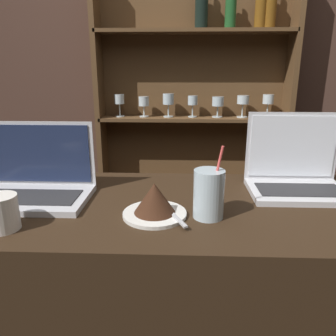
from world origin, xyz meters
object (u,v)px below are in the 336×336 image
(laptop_near, at_px, (34,182))
(water_glass, at_px, (209,194))
(laptop_far, at_px, (296,173))
(cake_plate, at_px, (155,202))
(coffee_cup, at_px, (1,213))

(laptop_near, distance_m, water_glass, 0.54)
(laptop_far, distance_m, cake_plate, 0.49)
(laptop_near, relative_size, laptop_far, 1.13)
(laptop_far, relative_size, cake_plate, 1.71)
(cake_plate, bearing_deg, laptop_far, 25.80)
(laptop_far, bearing_deg, cake_plate, -154.20)
(laptop_far, xyz_separation_m, cake_plate, (-0.45, -0.22, -0.02))
(laptop_near, xyz_separation_m, water_glass, (0.53, -0.12, 0.02))
(coffee_cup, bearing_deg, laptop_near, 92.98)
(cake_plate, distance_m, coffee_cup, 0.38)
(cake_plate, bearing_deg, water_glass, -0.60)
(laptop_near, bearing_deg, cake_plate, -17.73)
(laptop_near, bearing_deg, water_glass, -13.23)
(laptop_far, xyz_separation_m, coffee_cup, (-0.82, -0.31, -0.01))
(cake_plate, xyz_separation_m, coffee_cup, (-0.37, -0.09, 0.00))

